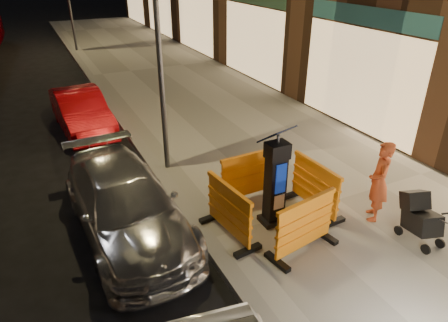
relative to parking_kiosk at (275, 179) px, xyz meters
name	(u,v)px	position (x,y,z in m)	size (l,w,h in m)	color
ground_plane	(209,246)	(-1.34, 0.05, -1.08)	(120.00, 120.00, 0.00)	black
sidewalk	(338,202)	(1.66, 0.05, -1.01)	(6.00, 60.00, 0.15)	gray
kerb	(209,242)	(-1.34, 0.05, -1.01)	(0.30, 60.00, 0.15)	slate
parking_kiosk	(275,179)	(0.00, 0.00, 0.00)	(0.59, 0.59, 1.86)	black
barrier_front	(305,226)	(0.00, -0.95, -0.41)	(1.33, 0.55, 1.04)	orange
barrier_back	(249,176)	(0.00, 0.95, -0.41)	(1.33, 0.55, 1.04)	orange
barrier_kerbside	(229,211)	(-0.95, 0.00, -0.41)	(1.33, 0.55, 1.04)	orange
barrier_bldgside	(315,187)	(0.95, 0.00, -0.41)	(1.33, 0.55, 1.04)	orange
car_silver	(130,231)	(-2.53, 1.11, -1.08)	(1.74, 4.27, 1.24)	silver
car_red	(85,130)	(-2.49, 6.70, -1.08)	(1.28, 3.66, 1.21)	#9F060E
man	(379,182)	(1.83, -0.74, -0.13)	(0.59, 0.38, 1.61)	#AD4220
stroller	(422,219)	(2.03, -1.64, -0.48)	(0.47, 0.73, 0.91)	black
street_lamp_mid	(158,40)	(-1.09, 3.05, 2.07)	(0.12, 0.12, 6.00)	#3F3F44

